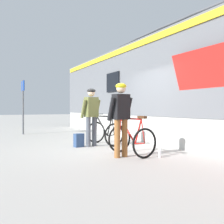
% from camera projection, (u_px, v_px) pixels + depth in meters
% --- Properties ---
extents(ground_plane, '(80.00, 80.00, 0.00)m').
position_uv_depth(ground_plane, '(112.00, 148.00, 7.71)').
color(ground_plane, '#A09E99').
extents(train_car, '(3.28, 17.78, 3.88)m').
position_uv_depth(train_car, '(193.00, 85.00, 8.96)').
color(train_car, slate).
rests_on(train_car, ground).
extents(cyclist_near_in_olive, '(0.65, 0.39, 1.76)m').
position_uv_depth(cyclist_near_in_olive, '(91.00, 112.00, 7.98)').
color(cyclist_near_in_olive, '#4C515B').
rests_on(cyclist_near_in_olive, ground).
extents(cyclist_far_in_dark, '(0.64, 0.36, 1.76)m').
position_uv_depth(cyclist_far_in_dark, '(121.00, 113.00, 6.24)').
color(cyclist_far_in_dark, '#935B2D').
rests_on(cyclist_far_in_dark, ground).
extents(bicycle_near_black, '(0.87, 1.17, 0.99)m').
position_uv_depth(bicycle_near_black, '(105.00, 132.00, 8.36)').
color(bicycle_near_black, black).
rests_on(bicycle_near_black, ground).
extents(bicycle_far_red, '(0.82, 1.14, 0.99)m').
position_uv_depth(bicycle_far_red, '(131.00, 139.00, 6.50)').
color(bicycle_far_red, black).
rests_on(bicycle_far_red, ground).
extents(backpack_on_platform, '(0.31, 0.23, 0.40)m').
position_uv_depth(backpack_on_platform, '(79.00, 140.00, 7.88)').
color(backpack_on_platform, navy).
rests_on(backpack_on_platform, ground).
extents(water_bottle_near_the_bikes, '(0.07, 0.07, 0.21)m').
position_uv_depth(water_bottle_near_the_bikes, '(160.00, 153.00, 6.19)').
color(water_bottle_near_the_bikes, silver).
rests_on(water_bottle_near_the_bikes, ground).
extents(water_bottle_by_the_backpack, '(0.06, 0.06, 0.23)m').
position_uv_depth(water_bottle_by_the_backpack, '(83.00, 142.00, 8.02)').
color(water_bottle_by_the_backpack, silver).
rests_on(water_bottle_by_the_backpack, ground).
extents(platform_sign_post, '(0.08, 0.70, 2.40)m').
position_uv_depth(platform_sign_post, '(23.00, 98.00, 11.67)').
color(platform_sign_post, '#595B60').
rests_on(platform_sign_post, ground).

